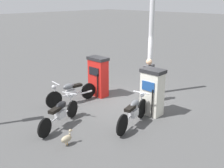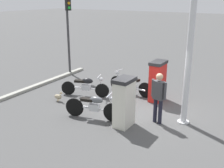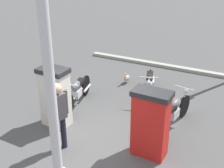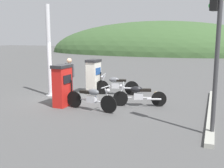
% 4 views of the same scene
% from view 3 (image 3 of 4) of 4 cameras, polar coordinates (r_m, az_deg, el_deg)
% --- Properties ---
extents(ground_plane, '(120.00, 120.00, 0.00)m').
position_cam_3_polar(ground_plane, '(7.67, -3.12, -10.79)').
color(ground_plane, '#4C4C4C').
extents(fuel_pump_near, '(0.54, 0.86, 1.64)m').
position_cam_3_polar(fuel_pump_near, '(6.83, 7.33, -7.44)').
color(fuel_pump_near, red).
rests_on(fuel_pump_near, ground).
extents(fuel_pump_far, '(0.57, 0.79, 1.64)m').
position_cam_3_polar(fuel_pump_far, '(8.06, -10.78, -2.39)').
color(fuel_pump_far, silver).
rests_on(fuel_pump_far, ground).
extents(motorcycle_near_pump, '(2.18, 0.61, 0.96)m').
position_cam_3_polar(motorcycle_near_pump, '(8.07, 11.60, -5.28)').
color(motorcycle_near_pump, black).
rests_on(motorcycle_near_pump, ground).
extents(motorcycle_far_pump, '(2.05, 0.69, 0.97)m').
position_cam_3_polar(motorcycle_far_pump, '(9.06, -6.64, -1.35)').
color(motorcycle_far_pump, black).
rests_on(motorcycle_far_pump, ground).
extents(motorcycle_extra, '(2.00, 0.87, 0.94)m').
position_cam_3_polar(motorcycle_extra, '(9.65, 7.12, 0.14)').
color(motorcycle_extra, black).
rests_on(motorcycle_extra, ground).
extents(attendant_person, '(0.58, 0.28, 1.74)m').
position_cam_3_polar(attendant_person, '(6.95, -10.16, -5.41)').
color(attendant_person, '#1E1E2D').
rests_on(attendant_person, ground).
extents(wandering_duck, '(0.43, 0.19, 0.43)m').
position_cam_3_polar(wandering_duck, '(10.63, 2.81, 1.21)').
color(wandering_duck, tan).
rests_on(wandering_duck, ground).
extents(canopy_support_pole, '(0.40, 0.40, 4.13)m').
position_cam_3_polar(canopy_support_pole, '(5.71, -11.61, -1.36)').
color(canopy_support_pole, silver).
rests_on(canopy_support_pole, ground).
extents(road_edge_kerb, '(0.48, 6.99, 0.12)m').
position_cam_3_polar(road_edge_kerb, '(12.23, 10.98, 3.27)').
color(road_edge_kerb, '#9E9E93').
rests_on(road_edge_kerb, ground).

